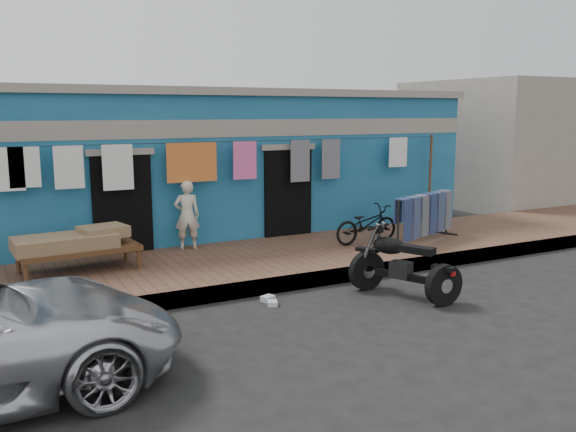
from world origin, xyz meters
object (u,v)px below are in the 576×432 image
object	(u,v)px
seated_person	(187,215)
charpoy	(79,251)
bicycle	(366,220)
jeans_rack	(424,217)
motorcycle	(404,263)

from	to	relation	value
seated_person	charpoy	size ratio (longest dim) A/B	0.64
seated_person	bicycle	bearing A→B (deg)	172.27
bicycle	jeans_rack	distance (m)	1.21
motorcycle	charpoy	size ratio (longest dim) A/B	0.85
seated_person	motorcycle	bearing A→B (deg)	131.84
motorcycle	jeans_rack	size ratio (longest dim) A/B	0.85
bicycle	jeans_rack	world-z (taller)	jeans_rack
motorcycle	charpoy	bearing A→B (deg)	121.56
charpoy	jeans_rack	xyz separation A→B (m)	(6.64, -0.83, 0.16)
bicycle	motorcycle	size ratio (longest dim) A/B	0.82
motorcycle	charpoy	world-z (taller)	motorcycle
bicycle	charpoy	world-z (taller)	bicycle
jeans_rack	motorcycle	bearing A→B (deg)	-135.60
seated_person	charpoy	world-z (taller)	seated_person
bicycle	charpoy	bearing A→B (deg)	83.31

